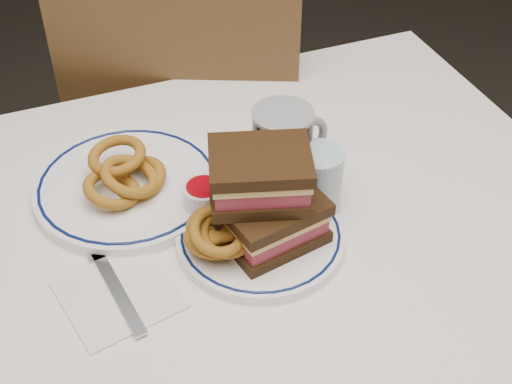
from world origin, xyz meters
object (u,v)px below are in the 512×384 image
object	(u,v)px
chair_far	(191,126)
main_plate	(260,236)
reuben_sandwich	(266,198)
beer_mug	(284,153)
far_plate	(128,186)

from	to	relation	value
chair_far	main_plate	bearing A→B (deg)	-96.64
main_plate	reuben_sandwich	world-z (taller)	reuben_sandwich
chair_far	beer_mug	bearing A→B (deg)	-89.68
main_plate	far_plate	size ratio (longest dim) A/B	0.84
chair_far	main_plate	distance (m)	0.63
chair_far	far_plate	bearing A→B (deg)	-117.79
main_plate	beer_mug	size ratio (longest dim) A/B	1.61
beer_mug	chair_far	bearing A→B (deg)	90.32
main_plate	beer_mug	world-z (taller)	beer_mug
chair_far	beer_mug	distance (m)	0.57
chair_far	reuben_sandwich	world-z (taller)	chair_far
main_plate	reuben_sandwich	size ratio (longest dim) A/B	1.44
far_plate	main_plate	bearing A→B (deg)	-49.13
reuben_sandwich	far_plate	size ratio (longest dim) A/B	0.58
main_plate	beer_mug	bearing A→B (deg)	50.68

